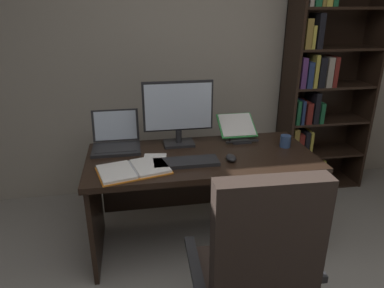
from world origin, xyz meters
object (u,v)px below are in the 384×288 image
at_px(keyboard, 186,162).
at_px(coffee_mug, 285,141).
at_px(pen, 158,159).
at_px(office_chair, 255,282).
at_px(open_binder, 134,169).
at_px(notepad, 155,160).
at_px(computer_mouse, 231,158).
at_px(reading_stand_with_book, 237,128).
at_px(bookshelf, 318,92).
at_px(monitor, 178,113).
at_px(desk, 199,176).
at_px(laptop, 116,141).

height_order(keyboard, coffee_mug, coffee_mug).
height_order(keyboard, pen, keyboard).
relative_size(office_chair, coffee_mug, 12.18).
height_order(open_binder, notepad, open_binder).
xyz_separation_m(computer_mouse, reading_stand_with_book, (0.17, 0.42, 0.06)).
height_order(bookshelf, monitor, bookshelf).
relative_size(monitor, notepad, 2.40).
xyz_separation_m(computer_mouse, coffee_mug, (0.45, 0.17, 0.02)).
distance_m(desk, reading_stand_with_book, 0.49).
bearing_deg(open_binder, pen, 25.75).
height_order(desk, keyboard, keyboard).
distance_m(laptop, open_binder, 0.42).
bearing_deg(coffee_mug, bookshelf, 48.70).
distance_m(bookshelf, reading_stand_with_book, 1.01).
relative_size(keyboard, computer_mouse, 4.04).
relative_size(bookshelf, keyboard, 4.73).
bearing_deg(monitor, notepad, -126.26).
height_order(reading_stand_with_book, open_binder, reading_stand_with_book).
height_order(reading_stand_with_book, coffee_mug, reading_stand_with_book).
bearing_deg(bookshelf, keyboard, -147.72).
distance_m(desk, pen, 0.39).
bearing_deg(notepad, pen, 0.00).
bearing_deg(open_binder, coffee_mug, -2.40).
relative_size(desk, computer_mouse, 14.91).
xyz_separation_m(bookshelf, notepad, (-1.56, -0.78, -0.21)).
bearing_deg(reading_stand_with_book, monitor, -172.03).
height_order(keyboard, notepad, keyboard).
distance_m(laptop, keyboard, 0.58).
bearing_deg(computer_mouse, reading_stand_with_book, 68.31).
bearing_deg(desk, office_chair, -85.46).
relative_size(laptop, pen, 2.39).
bearing_deg(desk, coffee_mug, -2.58).
height_order(desk, laptop, laptop).
relative_size(bookshelf, monitor, 3.95).
distance_m(keyboard, open_binder, 0.34).
distance_m(office_chair, monitor, 1.27).
relative_size(laptop, coffee_mug, 3.88).
bearing_deg(laptop, desk, -15.50).
height_order(bookshelf, coffee_mug, bookshelf).
bearing_deg(office_chair, open_binder, 127.71).
bearing_deg(monitor, keyboard, -90.00).
xyz_separation_m(bookshelf, keyboard, (-1.36, -0.86, -0.21)).
distance_m(computer_mouse, pen, 0.48).
xyz_separation_m(office_chair, open_binder, (-0.54, 0.75, 0.28)).
relative_size(monitor, keyboard, 1.20).
distance_m(bookshelf, pen, 1.73).
bearing_deg(keyboard, notepad, 157.55).
bearing_deg(pen, office_chair, -66.57).
bearing_deg(computer_mouse, coffee_mug, 20.42).
bearing_deg(coffee_mug, reading_stand_with_book, 139.23).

